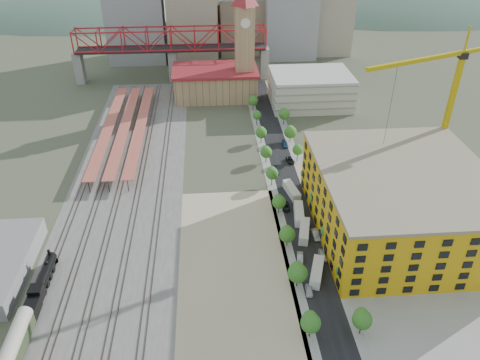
{
  "coord_description": "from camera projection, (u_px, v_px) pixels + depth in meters",
  "views": [
    {
      "loc": [
        -9.36,
        -120.5,
        81.54
      ],
      "look_at": [
        -0.64,
        -6.87,
        10.0
      ],
      "focal_mm": 35.0,
      "sensor_mm": 36.0,
      "label": 1
    }
  ],
  "objects": [
    {
      "name": "locomotive",
      "position": [
        41.0,
        284.0,
        110.16
      ],
      "size": [
        2.92,
        22.51,
        5.63
      ],
      "color": "black",
      "rests_on": "ground"
    },
    {
      "name": "coach",
      "position": [
        12.0,
        351.0,
        93.05
      ],
      "size": [
        3.23,
        18.76,
        5.89
      ],
      "color": "#2E3B20",
      "rests_on": "ground"
    },
    {
      "name": "parking_garage",
      "position": [
        310.0,
        89.0,
        203.44
      ],
      "size": [
        34.0,
        26.0,
        14.0
      ],
      "primitive_type": "cube",
      "color": "silver",
      "rests_on": "ground"
    },
    {
      "name": "sidewalk_west",
      "position": [
        268.0,
        169.0,
        159.05
      ],
      "size": [
        3.0,
        170.0,
        0.04
      ],
      "primitive_type": "cube",
      "color": "gray",
      "rests_on": "ground"
    },
    {
      "name": "truss_bridge",
      "position": [
        171.0,
        42.0,
        222.73
      ],
      "size": [
        94.0,
        9.6,
        25.6
      ],
      "color": "gray",
      "rests_on": "ground"
    },
    {
      "name": "car_2",
      "position": [
        286.0,
        207.0,
        139.49
      ],
      "size": [
        2.44,
        4.89,
        1.33
      ],
      "primitive_type": "imported",
      "rotation": [
        0.0,
        0.0,
        -0.05
      ],
      "color": "black",
      "rests_on": "ground"
    },
    {
      "name": "distant_hills",
      "position": [
        269.0,
        103.0,
        410.5
      ],
      "size": [
        647.0,
        264.0,
        227.0
      ],
      "color": "#4C6B59",
      "rests_on": "ground"
    },
    {
      "name": "car_4",
      "position": [
        323.0,
        256.0,
        120.77
      ],
      "size": [
        1.86,
        4.56,
        1.55
      ],
      "primitive_type": "imported",
      "rotation": [
        0.0,
        0.0,
        -0.01
      ],
      "color": "silver",
      "rests_on": "ground"
    },
    {
      "name": "ballast_strip",
      "position": [
        130.0,
        171.0,
        158.15
      ],
      "size": [
        36.0,
        165.0,
        0.06
      ],
      "primitive_type": "cube",
      "color": "#605E59",
      "rests_on": "ground"
    },
    {
      "name": "tower_crane",
      "position": [
        446.0,
        93.0,
        136.32
      ],
      "size": [
        43.65,
        18.45,
        49.39
      ],
      "color": "gold",
      "rests_on": "ground"
    },
    {
      "name": "platform_canopies",
      "position": [
        125.0,
        126.0,
        178.94
      ],
      "size": [
        16.0,
        80.0,
        4.12
      ],
      "color": "#B66246",
      "rests_on": "ground"
    },
    {
      "name": "car_6",
      "position": [
        290.0,
        160.0,
        163.02
      ],
      "size": [
        2.95,
        5.01,
        1.31
      ],
      "primitive_type": "imported",
      "rotation": [
        0.0,
        0.0,
        0.17
      ],
      "color": "black",
      "rests_on": "ground"
    },
    {
      "name": "rail_tracks",
      "position": [
        125.0,
        171.0,
        157.96
      ],
      "size": [
        26.56,
        160.0,
        0.18
      ],
      "color": "#382B23",
      "rests_on": "ground"
    },
    {
      "name": "site_trailer_b",
      "position": [
        304.0,
        231.0,
        128.4
      ],
      "size": [
        4.83,
        10.05,
        2.66
      ],
      "primitive_type": "cube",
      "rotation": [
        0.0,
        0.0,
        -0.24
      ],
      "color": "silver",
      "rests_on": "ground"
    },
    {
      "name": "car_7",
      "position": [
        285.0,
        144.0,
        173.2
      ],
      "size": [
        2.14,
        5.03,
        1.45
      ],
      "primitive_type": "imported",
      "rotation": [
        0.0,
        0.0,
        0.02
      ],
      "color": "navy",
      "rests_on": "ground"
    },
    {
      "name": "construction_pad",
      "position": [
        405.0,
        228.0,
        131.73
      ],
      "size": [
        50.0,
        90.0,
        0.06
      ],
      "primitive_type": "cube",
      "color": "gray",
      "rests_on": "ground"
    },
    {
      "name": "site_trailer_c",
      "position": [
        299.0,
        214.0,
        135.16
      ],
      "size": [
        3.81,
        10.23,
        2.73
      ],
      "primitive_type": "cube",
      "rotation": [
        0.0,
        0.0,
        -0.12
      ],
      "color": "silver",
      "rests_on": "ground"
    },
    {
      "name": "street_asphalt",
      "position": [
        284.0,
        169.0,
        159.41
      ],
      "size": [
        12.0,
        170.0,
        0.06
      ],
      "primitive_type": "cube",
      "color": "black",
      "rests_on": "ground"
    },
    {
      "name": "ground",
      "position": [
        240.0,
        195.0,
        145.72
      ],
      "size": [
        400.0,
        400.0,
        0.0
      ],
      "primitive_type": "plane",
      "color": "#474C38",
      "rests_on": "ground"
    },
    {
      "name": "clock_tower",
      "position": [
        245.0,
        34.0,
        198.53
      ],
      "size": [
        12.0,
        12.0,
        52.0
      ],
      "color": "tan",
      "rests_on": "ground"
    },
    {
      "name": "site_trailer_d",
      "position": [
        292.0,
        191.0,
        145.61
      ],
      "size": [
        4.33,
        9.97,
        2.64
      ],
      "primitive_type": "cube",
      "rotation": [
        0.0,
        0.0,
        0.19
      ],
      "color": "silver",
      "rests_on": "ground"
    },
    {
      "name": "car_0",
      "position": [
        309.0,
        291.0,
        110.38
      ],
      "size": [
        2.0,
        4.17,
        1.37
      ],
      "primitive_type": "imported",
      "rotation": [
        0.0,
        0.0,
        -0.1
      ],
      "color": "silver",
      "rests_on": "ground"
    },
    {
      "name": "sidewalk_east",
      "position": [
        300.0,
        168.0,
        159.77
      ],
      "size": [
        3.0,
        170.0,
        0.04
      ],
      "primitive_type": "cube",
      "color": "gray",
      "rests_on": "ground"
    },
    {
      "name": "dirt_lot",
      "position": [
        234.0,
        265.0,
        118.84
      ],
      "size": [
        28.0,
        67.0,
        0.06
      ],
      "primitive_type": "cube",
      "color": "tan",
      "rests_on": "ground"
    },
    {
      "name": "car_3",
      "position": [
        276.0,
        171.0,
        156.98
      ],
      "size": [
        2.56,
        5.1,
        1.42
      ],
      "primitive_type": "imported",
      "rotation": [
        0.0,
        0.0,
        -0.12
      ],
      "color": "#1A2D4D",
      "rests_on": "ground"
    },
    {
      "name": "station_hall",
      "position": [
        215.0,
        82.0,
        211.09
      ],
      "size": [
        38.0,
        24.0,
        13.1
      ],
      "color": "tan",
      "rests_on": "ground"
    },
    {
      "name": "street_trees",
      "position": [
        288.0,
        185.0,
        150.98
      ],
      "size": [
        15.4,
        124.4,
        8.0
      ],
      "color": "#2D621D",
      "rests_on": "ground"
    },
    {
      "name": "car_5",
      "position": [
        316.0,
        235.0,
        128.0
      ],
      "size": [
        1.95,
        4.93,
        1.6
      ],
      "primitive_type": "imported",
      "rotation": [
        0.0,
        0.0,
        0.05
      ],
      "color": "#ADAEB2",
      "rests_on": "ground"
    },
    {
      "name": "car_1",
      "position": [
        300.0,
        258.0,
        120.09
      ],
      "size": [
        2.22,
        4.55,
        1.43
      ],
      "primitive_type": "imported",
      "rotation": [
        0.0,
        0.0,
        -0.17
      ],
      "color": "#A5A5AA",
      "rests_on": "ground"
    },
    {
      "name": "construction_building",
      "position": [
        400.0,
        201.0,
        126.55
      ],
      "size": [
        44.6,
        50.6,
        18.8
      ],
      "color": "gold",
      "rests_on": "ground"
    },
    {
      "name": "skyline",
      "position": [
        234.0,
        14.0,
        254.25
      ],
      "size": [
        133.0,
        46.0,
        60.0
      ],
      "color": "#9EA0A3",
      "rests_on": "ground"
    },
    {
      "name": "site_trailer_a",
      "position": [
        317.0,
        272.0,
        114.79
      ],
      "size": [
        5.63,
        10.17,
        2.7
      ],
      "primitive_type": "cube",
      "rotation": [
        0.0,
        0.0,
        -0.33
      ],
      "color": "silver",
      "rests_on": "ground"
    }
  ]
}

